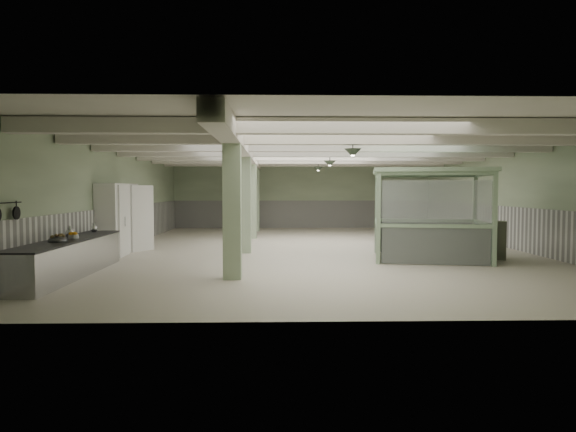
{
  "coord_description": "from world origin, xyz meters",
  "views": [
    {
      "loc": [
        -1.49,
        -18.11,
        2.13
      ],
      "look_at": [
        -1.09,
        -2.35,
        1.3
      ],
      "focal_mm": 32.0,
      "sensor_mm": 36.0,
      "label": 1
    }
  ],
  "objects_px": {
    "walkin_cooler": "(119,217)",
    "guard_booth": "(430,199)",
    "filing_cabinet": "(500,240)",
    "prep_counter": "(67,258)"
  },
  "relations": [
    {
      "from": "prep_counter",
      "to": "walkin_cooler",
      "type": "xyz_separation_m",
      "value": [
        -0.08,
        4.42,
        0.75
      ]
    },
    {
      "from": "guard_booth",
      "to": "prep_counter",
      "type": "bearing_deg",
      "value": -153.24
    },
    {
      "from": "prep_counter",
      "to": "walkin_cooler",
      "type": "bearing_deg",
      "value": 91.09
    },
    {
      "from": "walkin_cooler",
      "to": "guard_booth",
      "type": "height_order",
      "value": "guard_booth"
    },
    {
      "from": "walkin_cooler",
      "to": "filing_cabinet",
      "type": "xyz_separation_m",
      "value": [
        11.95,
        -1.64,
        -0.63
      ]
    },
    {
      "from": "prep_counter",
      "to": "guard_booth",
      "type": "distance_m",
      "value": 10.27
    },
    {
      "from": "walkin_cooler",
      "to": "guard_booth",
      "type": "relative_size",
      "value": 0.69
    },
    {
      "from": "prep_counter",
      "to": "walkin_cooler",
      "type": "distance_m",
      "value": 4.49
    },
    {
      "from": "walkin_cooler",
      "to": "guard_booth",
      "type": "distance_m",
      "value": 9.97
    },
    {
      "from": "walkin_cooler",
      "to": "filing_cabinet",
      "type": "height_order",
      "value": "walkin_cooler"
    }
  ]
}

